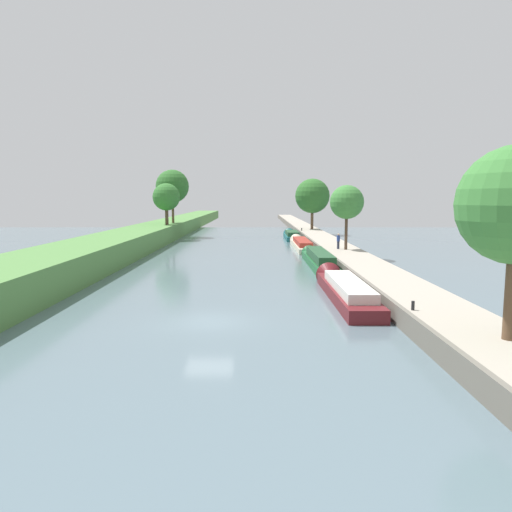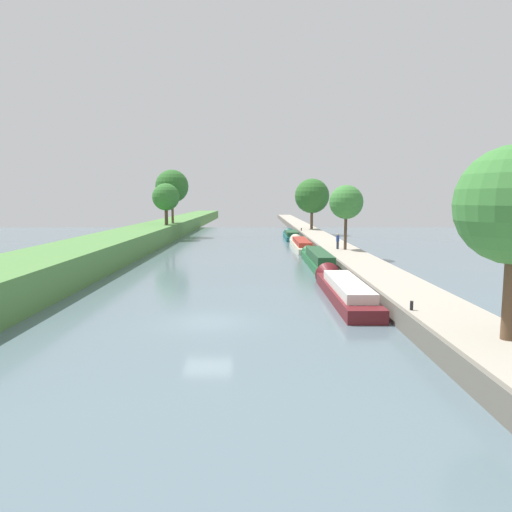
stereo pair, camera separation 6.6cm
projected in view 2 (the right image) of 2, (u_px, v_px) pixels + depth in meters
name	position (u px, v px, depth m)	size (l,w,h in m)	color
ground_plane	(208.00, 321.00, 24.75)	(160.00, 160.00, 0.00)	slate
right_towpath	(433.00, 312.00, 24.67)	(3.90, 260.00, 1.01)	#A89E8E
stone_quay	(393.00, 312.00, 24.67)	(0.25, 260.00, 1.06)	#6B665B
narrowboat_maroon	(344.00, 289.00, 30.85)	(2.11, 13.62, 2.00)	maroon
narrowboat_green	(318.00, 259.00, 44.82)	(1.81, 15.00, 2.04)	#1E6033
narrowboat_cream	(301.00, 244.00, 61.27)	(1.93, 15.48, 1.83)	beige
narrowboat_teal	(292.00, 235.00, 74.79)	(2.13, 10.79, 2.02)	#195B60
tree_rightbank_midnear	(347.00, 202.00, 49.29)	(3.54, 3.54, 6.76)	#4C3828
tree_rightbank_midfar	(313.00, 196.00, 82.06)	(5.99, 5.99, 8.76)	brown
tree_leftbank_downstream	(173.00, 186.00, 77.10)	(5.38, 5.38, 8.66)	brown
tree_leftbank_upstream	(167.00, 197.00, 72.03)	(4.15, 4.15, 6.30)	#4C3828
person_walking	(338.00, 241.00, 50.41)	(0.34, 0.34, 1.66)	#282D42
mooring_bollard_near	(412.00, 306.00, 22.90)	(0.16, 0.16, 0.45)	black
mooring_bollard_far	(302.00, 229.00, 78.71)	(0.16, 0.16, 0.45)	black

